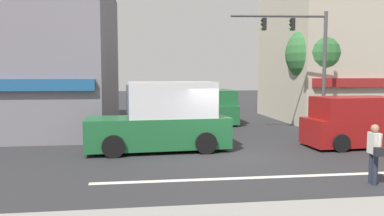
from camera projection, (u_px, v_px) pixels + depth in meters
The scene contains 11 objects.
ground_plane at pixel (221, 153), 14.41m from camera, with size 120.00×120.00×0.00m, color #2B2B2D.
lane_marking_stripe at pixel (246, 178), 10.95m from camera, with size 9.00×0.24×0.01m, color silver.
building_left_block at pixel (17, 56), 21.08m from camera, with size 10.53×12.02×8.19m.
building_right_corner at pixel (362, 45), 25.78m from camera, with size 12.01×9.14×10.16m.
street_tree at pixel (315, 54), 22.28m from camera, with size 3.46×3.46×6.01m.
utility_pole_near_left at pixel (47, 58), 17.33m from camera, with size 1.40×0.22×7.31m.
traffic_light_mast at pixel (306, 52), 18.84m from camera, with size 4.88×0.59×6.20m.
box_truck_crossing_rightbound at pixel (163, 119), 14.91m from camera, with size 5.72×2.52×2.75m.
van_crossing_leftbound at pixel (217, 107), 23.73m from camera, with size 2.05×4.60×2.11m.
van_approaching_near at pixel (358, 123), 15.70m from camera, with size 4.68×2.19×2.11m.
pedestrian_foreground_with_bag at pixel (374, 150), 10.23m from camera, with size 0.32×0.67×1.67m.
Camera 1 is at (-3.01, -13.93, 2.99)m, focal length 35.00 mm.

